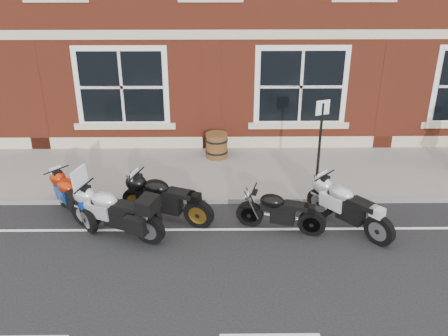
{
  "coord_description": "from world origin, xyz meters",
  "views": [
    {
      "loc": [
        -0.8,
        -9.04,
        5.77
      ],
      "look_at": [
        -0.68,
        1.6,
        0.82
      ],
      "focal_mm": 40.0,
      "sensor_mm": 36.0,
      "label": 1
    }
  ],
  "objects_px": {
    "moto_touring_silver": "(114,209)",
    "moto_naked_black": "(279,209)",
    "parking_sign": "(320,142)",
    "moto_sport_silver": "(349,205)",
    "moto_sport_black": "(166,197)",
    "barrel_planter": "(217,145)",
    "moto_sport_red": "(74,196)"
  },
  "relations": [
    {
      "from": "moto_sport_red",
      "to": "moto_sport_silver",
      "type": "distance_m",
      "value": 6.03
    },
    {
      "from": "moto_touring_silver",
      "to": "moto_sport_silver",
      "type": "bearing_deg",
      "value": -63.92
    },
    {
      "from": "moto_sport_red",
      "to": "moto_naked_black",
      "type": "bearing_deg",
      "value": -44.99
    },
    {
      "from": "moto_sport_black",
      "to": "moto_naked_black",
      "type": "xyz_separation_m",
      "value": [
        2.46,
        -0.45,
        -0.07
      ]
    },
    {
      "from": "moto_sport_silver",
      "to": "barrel_planter",
      "type": "height_order",
      "value": "moto_sport_silver"
    },
    {
      "from": "moto_sport_black",
      "to": "parking_sign",
      "type": "height_order",
      "value": "parking_sign"
    },
    {
      "from": "moto_sport_black",
      "to": "moto_naked_black",
      "type": "bearing_deg",
      "value": -77.67
    },
    {
      "from": "moto_sport_silver",
      "to": "parking_sign",
      "type": "distance_m",
      "value": 1.66
    },
    {
      "from": "moto_sport_black",
      "to": "moto_naked_black",
      "type": "height_order",
      "value": "moto_sport_black"
    },
    {
      "from": "moto_naked_black",
      "to": "barrel_planter",
      "type": "relative_size",
      "value": 2.69
    },
    {
      "from": "moto_naked_black",
      "to": "barrel_planter",
      "type": "xyz_separation_m",
      "value": [
        -1.34,
        3.67,
        -0.03
      ]
    },
    {
      "from": "moto_touring_silver",
      "to": "moto_sport_silver",
      "type": "height_order",
      "value": "moto_touring_silver"
    },
    {
      "from": "moto_sport_red",
      "to": "moto_sport_silver",
      "type": "height_order",
      "value": "moto_sport_silver"
    },
    {
      "from": "moto_touring_silver",
      "to": "moto_sport_red",
      "type": "distance_m",
      "value": 1.25
    },
    {
      "from": "moto_touring_silver",
      "to": "moto_naked_black",
      "type": "xyz_separation_m",
      "value": [
        3.47,
        0.13,
        -0.1
      ]
    },
    {
      "from": "barrel_planter",
      "to": "parking_sign",
      "type": "xyz_separation_m",
      "value": [
        2.38,
        -2.32,
        1.02
      ]
    },
    {
      "from": "moto_sport_black",
      "to": "parking_sign",
      "type": "bearing_deg",
      "value": -52.78
    },
    {
      "from": "moto_sport_red",
      "to": "barrel_planter",
      "type": "height_order",
      "value": "moto_sport_red"
    },
    {
      "from": "moto_touring_silver",
      "to": "moto_sport_black",
      "type": "height_order",
      "value": "moto_touring_silver"
    },
    {
      "from": "moto_sport_red",
      "to": "moto_naked_black",
      "type": "height_order",
      "value": "moto_sport_red"
    },
    {
      "from": "moto_touring_silver",
      "to": "moto_sport_silver",
      "type": "distance_m",
      "value": 4.97
    },
    {
      "from": "moto_touring_silver",
      "to": "moto_naked_black",
      "type": "height_order",
      "value": "moto_touring_silver"
    },
    {
      "from": "moto_sport_black",
      "to": "moto_sport_silver",
      "type": "height_order",
      "value": "moto_sport_silver"
    },
    {
      "from": "parking_sign",
      "to": "moto_naked_black",
      "type": "bearing_deg",
      "value": -147.93
    },
    {
      "from": "moto_touring_silver",
      "to": "moto_naked_black",
      "type": "bearing_deg",
      "value": -63.84
    },
    {
      "from": "moto_touring_silver",
      "to": "parking_sign",
      "type": "height_order",
      "value": "parking_sign"
    },
    {
      "from": "moto_sport_black",
      "to": "barrel_planter",
      "type": "xyz_separation_m",
      "value": [
        1.12,
        3.22,
        -0.1
      ]
    },
    {
      "from": "moto_sport_black",
      "to": "parking_sign",
      "type": "xyz_separation_m",
      "value": [
        3.5,
        0.91,
        0.91
      ]
    },
    {
      "from": "moto_sport_silver",
      "to": "parking_sign",
      "type": "xyz_separation_m",
      "value": [
        -0.45,
        1.3,
        0.91
      ]
    },
    {
      "from": "moto_touring_silver",
      "to": "parking_sign",
      "type": "xyz_separation_m",
      "value": [
        4.51,
        1.49,
        0.88
      ]
    },
    {
      "from": "moto_touring_silver",
      "to": "moto_naked_black",
      "type": "distance_m",
      "value": 3.48
    },
    {
      "from": "barrel_planter",
      "to": "moto_sport_silver",
      "type": "bearing_deg",
      "value": -51.93
    }
  ]
}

